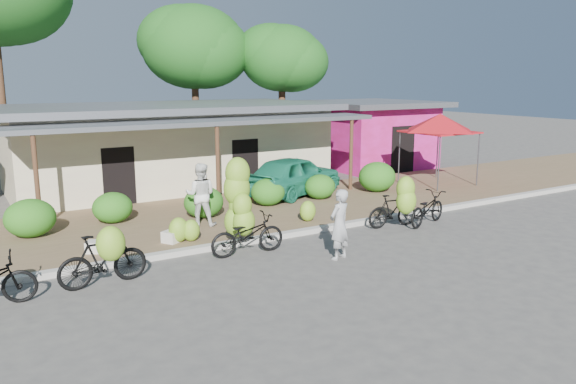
% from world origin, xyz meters
% --- Properties ---
extents(ground, '(100.00, 100.00, 0.00)m').
position_xyz_m(ground, '(0.00, 0.00, 0.00)').
color(ground, '#484643').
rests_on(ground, ground).
extents(sidewalk, '(60.00, 6.00, 0.12)m').
position_xyz_m(sidewalk, '(0.00, 5.00, 0.06)').
color(sidewalk, brown).
rests_on(sidewalk, ground).
extents(curb, '(60.00, 0.25, 0.15)m').
position_xyz_m(curb, '(0.00, 2.00, 0.07)').
color(curb, '#A8A399').
rests_on(curb, ground).
extents(shop_main, '(13.00, 8.50, 3.35)m').
position_xyz_m(shop_main, '(0.00, 10.93, 1.72)').
color(shop_main, beige).
rests_on(shop_main, ground).
extents(shop_pink, '(6.00, 6.00, 3.25)m').
position_xyz_m(shop_pink, '(10.50, 10.99, 1.67)').
color(shop_pink, '#D92196').
rests_on(shop_pink, ground).
extents(tree_center_right, '(5.36, 5.25, 8.02)m').
position_xyz_m(tree_center_right, '(3.31, 16.61, 6.02)').
color(tree_center_right, '#4E2E1F').
rests_on(tree_center_right, ground).
extents(tree_near_right, '(4.44, 4.25, 7.13)m').
position_xyz_m(tree_near_right, '(7.31, 14.61, 5.48)').
color(tree_near_right, '#4E2E1F').
rests_on(tree_near_right, ground).
extents(hedge_0, '(1.35, 1.21, 1.05)m').
position_xyz_m(hedge_0, '(-5.94, 5.31, 0.65)').
color(hedge_0, '#2C6316').
rests_on(hedge_0, sidewalk).
extents(hedge_1, '(1.18, 1.06, 0.92)m').
position_xyz_m(hedge_1, '(-3.64, 5.71, 0.58)').
color(hedge_1, '#2C6316').
rests_on(hedge_1, sidewalk).
extents(hedge_2, '(1.24, 1.12, 0.97)m').
position_xyz_m(hedge_2, '(-1.05, 4.89, 0.61)').
color(hedge_2, '#2C6316').
rests_on(hedge_2, sidewalk).
extents(hedge_3, '(1.19, 1.07, 0.93)m').
position_xyz_m(hedge_3, '(1.49, 5.32, 0.59)').
color(hedge_3, '#2C6316').
rests_on(hedge_3, sidewalk).
extents(hedge_4, '(1.13, 1.02, 0.88)m').
position_xyz_m(hedge_4, '(3.60, 5.28, 0.56)').
color(hedge_4, '#2C6316').
rests_on(hedge_4, sidewalk).
extents(hedge_5, '(1.46, 1.31, 1.14)m').
position_xyz_m(hedge_5, '(6.21, 5.25, 0.69)').
color(hedge_5, '#2C6316').
rests_on(hedge_5, sidewalk).
extents(red_canopy, '(3.50, 3.50, 2.86)m').
position_xyz_m(red_canopy, '(9.35, 5.19, 2.61)').
color(red_canopy, '#59595E').
rests_on(red_canopy, sidewalk).
extents(bike_left, '(1.94, 1.22, 1.46)m').
position_xyz_m(bike_left, '(-5.07, 0.77, 0.65)').
color(bike_left, black).
rests_on(bike_left, ground).
extents(bike_center, '(2.00, 1.24, 2.42)m').
position_xyz_m(bike_center, '(-1.43, 1.43, 0.93)').
color(bike_center, black).
rests_on(bike_center, ground).
extents(bike_right, '(1.72, 1.25, 1.64)m').
position_xyz_m(bike_right, '(3.45, 1.08, 0.71)').
color(bike_right, black).
rests_on(bike_right, ground).
extents(bike_far_right, '(2.02, 1.22, 1.00)m').
position_xyz_m(bike_far_right, '(4.56, 0.96, 0.50)').
color(bike_far_right, black).
rests_on(bike_far_right, ground).
extents(loose_banana_a, '(0.53, 0.45, 0.66)m').
position_xyz_m(loose_banana_a, '(-2.67, 2.75, 0.45)').
color(loose_banana_a, '#86B62D').
rests_on(loose_banana_a, sidewalk).
extents(loose_banana_b, '(0.47, 0.40, 0.59)m').
position_xyz_m(loose_banana_b, '(-2.37, 2.65, 0.41)').
color(loose_banana_b, '#86B62D').
rests_on(loose_banana_b, sidewalk).
extents(loose_banana_c, '(0.50, 0.43, 0.63)m').
position_xyz_m(loose_banana_c, '(1.45, 2.81, 0.43)').
color(loose_banana_c, '#86B62D').
rests_on(loose_banana_c, sidewalk).
extents(sack_near, '(0.93, 0.78, 0.30)m').
position_xyz_m(sack_near, '(-2.65, 2.94, 0.27)').
color(sack_near, beige).
rests_on(sack_near, sidewalk).
extents(sack_far, '(0.84, 0.70, 0.28)m').
position_xyz_m(sack_far, '(-4.63, 2.91, 0.26)').
color(sack_far, beige).
rests_on(sack_far, sidewalk).
extents(vendor, '(0.74, 0.60, 1.75)m').
position_xyz_m(vendor, '(0.32, -0.30, 0.88)').
color(vendor, '#9A9A9A').
rests_on(vendor, ground).
extents(bystander, '(1.14, 1.08, 1.85)m').
position_xyz_m(bystander, '(-1.50, 4.02, 1.05)').
color(bystander, white).
rests_on(bystander, sidewalk).
extents(teal_van, '(4.67, 3.22, 1.47)m').
position_xyz_m(teal_van, '(3.15, 6.35, 0.86)').
color(teal_van, '#1A7757').
rests_on(teal_van, sidewalk).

